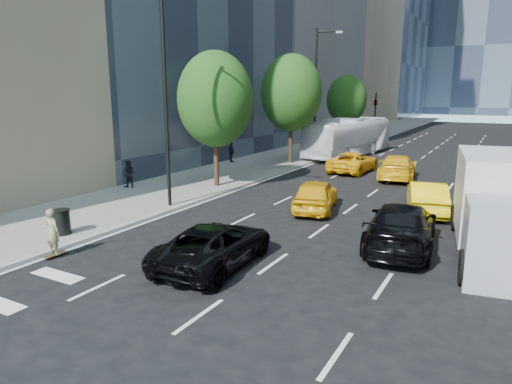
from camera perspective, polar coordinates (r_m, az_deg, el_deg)
The scene contains 20 objects.
ground at distance 15.20m, azimuth -1.22°, elevation -8.28°, with size 160.00×160.00×0.00m, color black.
sidewalk_left at distance 45.58m, azimuth 8.07°, elevation 5.57°, with size 6.00×120.00×0.15m, color slate.
lamp_near at distance 21.16m, azimuth -10.94°, elevation 13.37°, with size 2.13×0.22×10.00m.
lamp_far at distance 36.85m, azimuth 7.73°, elevation 12.95°, with size 2.13×0.22×10.00m.
tree_near at distance 25.69m, azimuth -5.12°, elevation 11.44°, with size 4.20×4.20×7.46m.
tree_mid at distance 34.43m, azimuth 4.44°, elevation 12.24°, with size 4.50×4.50×7.99m.
tree_far at distance 46.56m, azimuth 11.25°, elevation 11.21°, with size 3.90×3.90×6.92m.
traffic_signal at distance 54.03m, azimuth 14.73°, elevation 10.76°, with size 2.48×0.53×5.20m.
skateboarder at distance 16.44m, azimuth -24.03°, elevation -4.91°, with size 0.57×0.37×1.55m, color #8A8056.
black_sedan_lincoln at distance 14.46m, azimuth -5.19°, elevation -6.58°, with size 2.24×4.85×1.35m, color black.
black_sedan_mercedes at distance 16.77m, azimuth 17.72°, elevation -4.03°, with size 2.22×5.47×1.59m, color black.
taxi_a at distance 21.22m, azimuth 7.46°, elevation -0.35°, with size 1.72×4.28×1.46m, color #E3A50B.
taxi_b at distance 21.98m, azimuth 20.56°, elevation -0.60°, with size 1.54×4.41×1.45m, color yellow.
taxi_c at distance 31.98m, azimuth 12.05°, elevation 3.68°, with size 2.29×4.96×1.38m, color yellow.
taxi_d at distance 30.13m, azimuth 17.26°, elevation 3.01°, with size 2.12×5.22×1.52m, color yellow.
city_bus at distance 39.95m, azimuth 11.53°, elevation 6.73°, with size 2.72×11.61×3.23m, color white.
box_truck at distance 16.99m, azimuth 28.21°, elevation -1.60°, with size 3.45×7.22×3.32m.
pedestrian_a at distance 26.21m, azimuth -15.57°, elevation 2.16°, with size 0.75×0.59×1.55m, color black.
pedestrian_b at distance 34.84m, azimuth -3.09°, elevation 5.05°, with size 0.93×0.39×1.59m, color black.
trash_can at distance 18.52m, azimuth -23.10°, elevation -3.53°, with size 0.61×0.61×0.91m, color black.
Camera 1 is at (7.18, -12.28, 5.35)m, focal length 32.00 mm.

